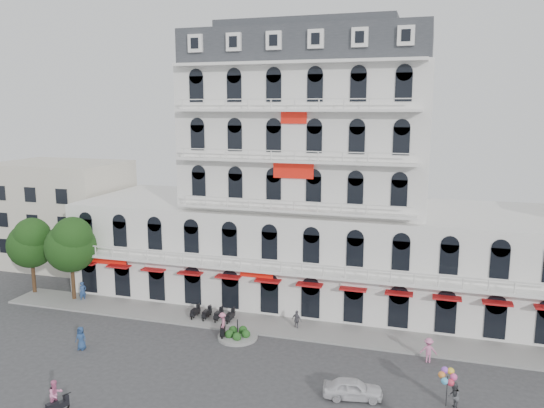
{
  "coord_description": "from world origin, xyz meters",
  "views": [
    {
      "loc": [
        11.1,
        -31.35,
        18.23
      ],
      "look_at": [
        -1.32,
        10.0,
        10.35
      ],
      "focal_mm": 35.0,
      "sensor_mm": 36.0,
      "label": 1
    }
  ],
  "objects_px": {
    "parked_car": "(353,389)",
    "rider_center": "(223,324)",
    "rider_southwest": "(56,397)",
    "balloon_vendor": "(452,390)"
  },
  "relations": [
    {
      "from": "rider_center",
      "to": "rider_southwest",
      "type": "bearing_deg",
      "value": -40.6
    },
    {
      "from": "rider_southwest",
      "to": "parked_car",
      "type": "bearing_deg",
      "value": -45.87
    },
    {
      "from": "rider_southwest",
      "to": "rider_center",
      "type": "relative_size",
      "value": 1.08
    },
    {
      "from": "parked_car",
      "to": "rider_southwest",
      "type": "distance_m",
      "value": 18.19
    },
    {
      "from": "rider_southwest",
      "to": "rider_center",
      "type": "bearing_deg",
      "value": -1.27
    },
    {
      "from": "rider_southwest",
      "to": "balloon_vendor",
      "type": "distance_m",
      "value": 23.94
    },
    {
      "from": "rider_southwest",
      "to": "rider_center",
      "type": "height_order",
      "value": "rider_southwest"
    },
    {
      "from": "parked_car",
      "to": "rider_center",
      "type": "relative_size",
      "value": 1.8
    },
    {
      "from": "parked_car",
      "to": "rider_southwest",
      "type": "bearing_deg",
      "value": 102.75
    },
    {
      "from": "parked_car",
      "to": "rider_center",
      "type": "xyz_separation_m",
      "value": [
        -11.32,
        6.03,
        0.46
      ]
    }
  ]
}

